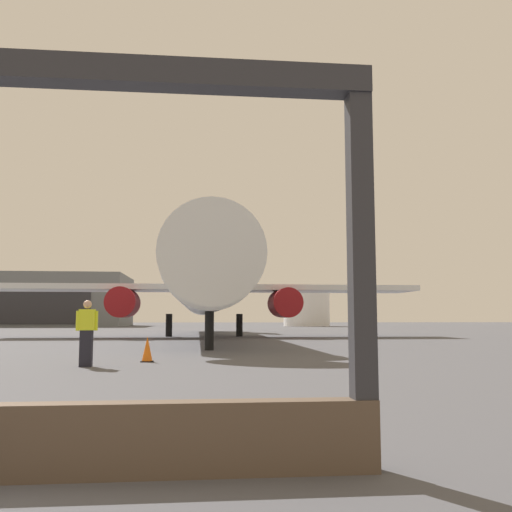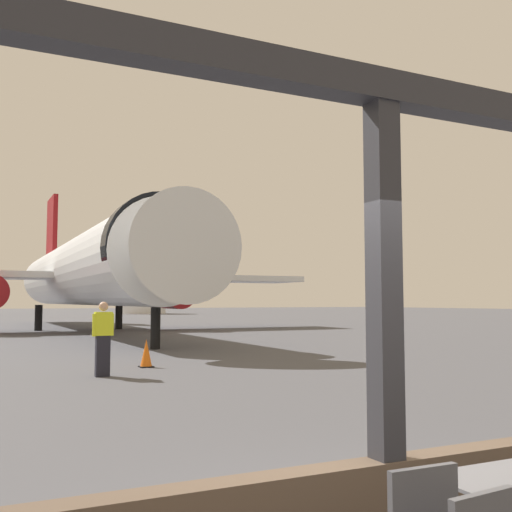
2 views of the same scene
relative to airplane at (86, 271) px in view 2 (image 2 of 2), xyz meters
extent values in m
plane|color=#4C4C51|center=(-3.44, 7.33, -3.53)|extent=(220.00, 220.00, 0.00)
cube|color=brown|center=(-3.44, -32.67, -3.23)|extent=(8.97, 0.24, 0.59)
cube|color=#2D2D33|center=(-3.44, -32.67, -0.14)|extent=(8.97, 0.24, 0.24)
cube|color=#2D2D33|center=(-3.44, -32.67, -1.89)|extent=(0.20, 0.20, 3.26)
cylinder|color=silver|center=(0.00, 1.31, 0.01)|extent=(4.00, 33.90, 4.00)
cone|color=silver|center=(0.00, -16.94, 0.01)|extent=(3.80, 2.60, 3.80)
cylinder|color=black|center=(0.00, -15.04, 0.16)|extent=(4.08, 0.90, 4.08)
cube|color=silver|center=(7.56, 0.75, -0.29)|extent=(13.13, 4.20, 0.36)
cylinder|color=maroon|center=(5.20, -0.65, -1.29)|extent=(1.90, 3.20, 1.90)
cube|color=maroon|center=(0.00, 16.76, 4.41)|extent=(0.36, 4.40, 5.20)
cylinder|color=black|center=(0.00, -14.74, -2.76)|extent=(0.36, 0.36, 1.54)
cylinder|color=black|center=(-2.40, 1.75, -2.76)|extent=(0.44, 0.44, 1.54)
cylinder|color=black|center=(2.40, 1.75, -2.76)|extent=(0.44, 0.44, 1.54)
cube|color=black|center=(-3.37, -22.02, -3.05)|extent=(0.32, 0.20, 0.95)
cube|color=yellow|center=(-3.37, -22.02, -2.30)|extent=(0.40, 0.22, 0.55)
sphere|color=tan|center=(-3.37, -22.02, -1.90)|extent=(0.22, 0.22, 0.22)
cylinder|color=yellow|center=(-3.60, -22.11, -2.33)|extent=(0.09, 0.09, 0.52)
cylinder|color=yellow|center=(-3.15, -21.94, -2.33)|extent=(0.09, 0.09, 0.52)
cone|color=orange|center=(-1.92, -20.51, -3.16)|extent=(0.32, 0.32, 0.74)
cube|color=black|center=(-1.92, -20.51, -3.51)|extent=(0.36, 0.36, 0.03)
cylinder|color=white|center=(15.98, 47.80, -0.73)|extent=(6.98, 6.98, 5.59)
camera|label=1|loc=(-0.47, -37.47, -2.25)|focal=39.86mm
camera|label=2|loc=(-6.26, -36.31, -1.78)|focal=42.15mm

